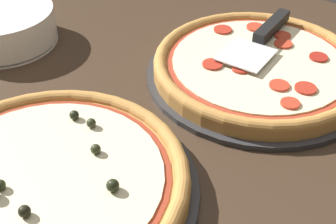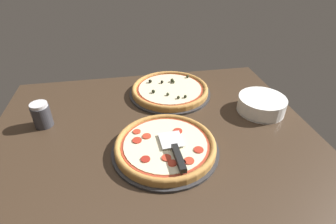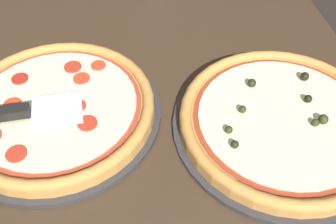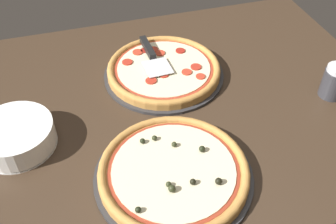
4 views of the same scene
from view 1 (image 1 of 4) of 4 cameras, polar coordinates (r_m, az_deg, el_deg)
ground_plane at (r=76.75cm, az=7.88°, el=-2.09°), size 130.91×103.39×3.60cm
pizza_pan_front at (r=86.04cm, az=10.80°, el=4.43°), size 39.79×39.79×1.00cm
pizza_front at (r=84.91cm, az=10.98°, el=5.64°), size 37.40×37.40×3.18cm
pizza_pan_back at (r=65.28cm, az=-14.45°, el=-9.33°), size 40.70×40.70×1.00cm
pizza_back at (r=63.82cm, az=-14.74°, el=-8.09°), size 38.26×38.26×4.18cm
serving_spatula at (r=90.56cm, az=11.83°, el=9.42°), size 8.70×21.77×2.00cm
plate_stack at (r=99.68cm, az=-19.60°, el=9.81°), size 21.03×21.03×7.00cm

